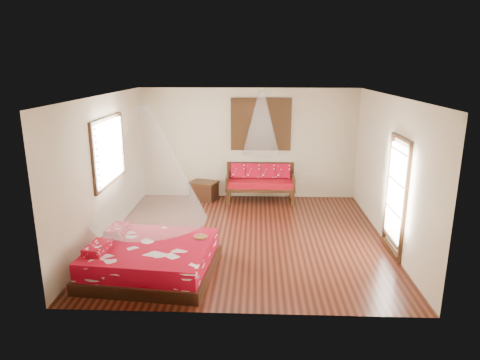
% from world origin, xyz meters
% --- Properties ---
extents(room, '(5.54, 5.54, 2.84)m').
position_xyz_m(room, '(0.00, 0.00, 1.40)').
color(room, black).
rests_on(room, ground).
extents(bed, '(2.18, 2.01, 0.63)m').
position_xyz_m(bed, '(-1.52, -1.60, 0.25)').
color(bed, black).
rests_on(bed, floor).
extents(daybed, '(1.71, 0.76, 0.94)m').
position_xyz_m(daybed, '(0.31, 2.38, 0.52)').
color(daybed, black).
rests_on(daybed, floor).
extents(storage_chest, '(0.80, 0.69, 0.47)m').
position_xyz_m(storage_chest, '(-1.13, 2.45, 0.24)').
color(storage_chest, black).
rests_on(storage_chest, floor).
extents(shutter_panel, '(1.52, 0.06, 1.32)m').
position_xyz_m(shutter_panel, '(0.31, 2.72, 1.90)').
color(shutter_panel, black).
rests_on(shutter_panel, wall_back).
extents(window_left, '(0.10, 1.74, 1.34)m').
position_xyz_m(window_left, '(-2.71, 0.20, 1.70)').
color(window_left, black).
rests_on(window_left, wall_left).
extents(glazed_door, '(0.08, 1.02, 2.16)m').
position_xyz_m(glazed_door, '(2.72, -0.60, 1.07)').
color(glazed_door, black).
rests_on(glazed_door, floor).
extents(wine_tray, '(0.23, 0.23, 0.19)m').
position_xyz_m(wine_tray, '(-0.73, -1.26, 0.55)').
color(wine_tray, brown).
rests_on(wine_tray, bed).
extents(mosquito_net_main, '(1.85, 1.85, 1.80)m').
position_xyz_m(mosquito_net_main, '(-1.50, -1.60, 1.85)').
color(mosquito_net_main, white).
rests_on(mosquito_net_main, ceiling).
extents(mosquito_net_daybed, '(0.90, 0.90, 1.50)m').
position_xyz_m(mosquito_net_daybed, '(0.31, 2.25, 2.00)').
color(mosquito_net_daybed, white).
rests_on(mosquito_net_daybed, ceiling).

